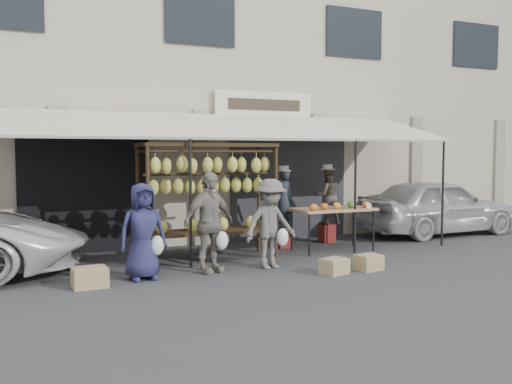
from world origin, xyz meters
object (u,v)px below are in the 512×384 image
at_px(vendor_right, 327,196).
at_px(crate_near_a, 334,267).
at_px(banana_rack, 209,178).
at_px(crate_near_b, 369,263).
at_px(crate_far, 90,278).
at_px(vendor_left, 283,199).
at_px(customer_right, 270,224).
at_px(customer_mid, 209,223).
at_px(produce_table, 334,210).
at_px(customer_left, 143,231).
at_px(sedan, 437,206).

relative_size(vendor_right, crate_near_a, 2.93).
height_order(banana_rack, crate_near_b, banana_rack).
relative_size(banana_rack, crate_far, 5.06).
xyz_separation_m(vendor_left, customer_right, (-1.23, -1.88, -0.25)).
xyz_separation_m(banana_rack, customer_mid, (-0.37, -1.03, -0.70)).
relative_size(vendor_right, customer_right, 0.81).
bearing_deg(produce_table, customer_right, -152.20).
bearing_deg(crate_far, customer_right, 3.21).
relative_size(produce_table, vendor_right, 1.32).
bearing_deg(vendor_left, customer_mid, 19.82).
relative_size(vendor_left, customer_left, 0.83).
bearing_deg(customer_right, sedan, 10.52).
distance_m(vendor_left, vendor_right, 1.26).
height_order(vendor_right, customer_right, vendor_right).
xyz_separation_m(vendor_right, customer_left, (-4.74, -2.07, -0.28)).
bearing_deg(customer_right, crate_near_b, -39.32).
relative_size(customer_mid, crate_far, 3.37).
height_order(customer_mid, sedan, customer_mid).
distance_m(customer_mid, crate_far, 2.17).
relative_size(banana_rack, crate_near_b, 5.84).
xyz_separation_m(customer_mid, crate_near_b, (2.61, -0.97, -0.73)).
bearing_deg(customer_mid, customer_left, 164.49).
xyz_separation_m(customer_left, sedan, (7.89, 1.98, -0.08)).
bearing_deg(vendor_right, sedan, -169.52).
bearing_deg(crate_near_a, vendor_left, 80.62).
height_order(customer_right, crate_far, customer_right).
bearing_deg(customer_left, produce_table, 9.38).
xyz_separation_m(customer_left, customer_right, (2.27, -0.03, 0.01)).
height_order(customer_mid, crate_near_b, customer_mid).
height_order(vendor_left, crate_far, vendor_left).
bearing_deg(crate_near_b, banana_rack, 138.31).
bearing_deg(sedan, vendor_left, 90.12).
bearing_deg(customer_mid, crate_near_b, -39.07).
relative_size(vendor_right, crate_far, 2.51).
distance_m(produce_table, vendor_left, 1.14).
bearing_deg(vendor_right, banana_rack, 28.92).
bearing_deg(vendor_left, crate_near_a, 63.20).
distance_m(produce_table, customer_left, 4.36).
xyz_separation_m(customer_left, crate_far, (-0.87, -0.21, -0.63)).
bearing_deg(sedan, customer_mid, 104.27).
height_order(produce_table, vendor_right, vendor_right).
distance_m(crate_far, sedan, 9.05).
height_order(vendor_left, vendor_right, vendor_right).
bearing_deg(vendor_left, produce_table, 114.12).
height_order(customer_right, sedan, customer_right).
relative_size(customer_mid, crate_near_b, 3.89).
bearing_deg(customer_right, customer_left, 169.96).
bearing_deg(banana_rack, crate_near_b, -41.69).
height_order(customer_left, sedan, customer_left).
height_order(banana_rack, produce_table, banana_rack).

